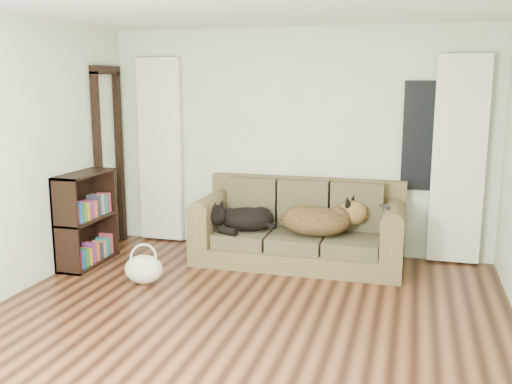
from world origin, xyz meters
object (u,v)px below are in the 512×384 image
(sofa, at_px, (299,223))
(dog_black_lab, at_px, (243,219))
(dog_shepherd, at_px, (320,222))
(tote_bag, at_px, (144,268))
(bookshelf, at_px, (86,220))

(sofa, bearing_deg, dog_black_lab, -172.57)
(dog_shepherd, xyz_separation_m, tote_bag, (-1.60, -1.04, -0.33))
(sofa, bearing_deg, dog_shepherd, -6.93)
(bookshelf, bearing_deg, tote_bag, -32.17)
(dog_shepherd, bearing_deg, dog_black_lab, 0.16)
(dog_black_lab, distance_m, tote_bag, 1.28)
(dog_black_lab, height_order, tote_bag, dog_black_lab)
(tote_bag, bearing_deg, dog_shepherd, 32.89)
(sofa, height_order, dog_shepherd, sofa)
(sofa, xyz_separation_m, bookshelf, (-2.24, -0.66, 0.05))
(sofa, relative_size, dog_black_lab, 3.64)
(tote_bag, xyz_separation_m, bookshelf, (-0.88, 0.41, 0.34))
(dog_black_lab, distance_m, bookshelf, 1.72)
(dog_black_lab, bearing_deg, dog_shepherd, -2.62)
(dog_black_lab, height_order, dog_shepherd, dog_shepherd)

